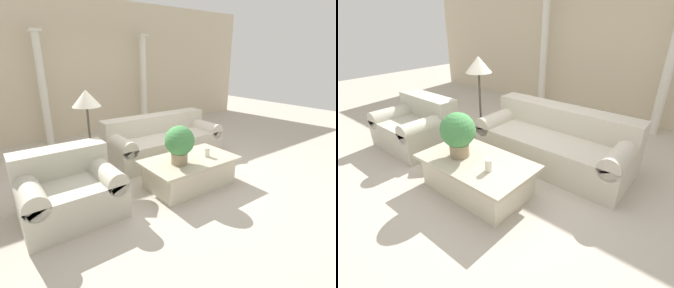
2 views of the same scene
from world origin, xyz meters
The scene contains 10 objects.
ground_plane centered at (0.00, 0.00, 0.00)m, with size 16.00×16.00×0.00m, color #BCB2A3.
wall_back centered at (0.00, 3.21, 1.60)m, with size 10.00×0.06×3.20m.
sofa_long centered at (0.37, 0.72, 0.33)m, with size 2.22×0.96×0.80m.
loveseat centered at (-1.70, -0.23, 0.34)m, with size 1.16×0.96×0.80m.
coffee_table centered at (0.01, -0.52, 0.22)m, with size 1.42×0.82×0.43m.
potted_plant centered at (-0.23, -0.57, 0.74)m, with size 0.43×0.43×0.56m.
pillar_candle centered at (0.29, -0.60, 0.50)m, with size 0.08×0.08×0.14m.
floor_lamp centered at (-1.08, 0.65, 1.22)m, with size 0.43×0.43×1.42m.
column_left centered at (-1.23, 2.86, 1.24)m, with size 0.23×0.23×2.42m.
column_right centered at (1.26, 2.86, 1.24)m, with size 0.23×0.23×2.42m.
Camera 2 is at (2.04, -2.40, 1.99)m, focal length 28.00 mm.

